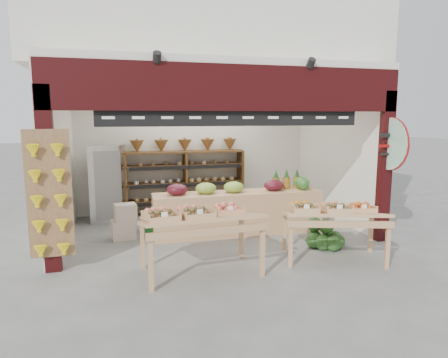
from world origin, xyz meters
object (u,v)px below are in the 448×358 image
mid_counter (238,211)px  display_table_left (192,217)px  watermelon_pile (325,237)px  display_table_right (330,212)px  cardboard_stack (137,224)px  refrigerator (108,184)px  back_shelving (185,167)px

mid_counter → display_table_left: size_ratio=1.88×
mid_counter → watermelon_pile: size_ratio=4.74×
display_table_right → cardboard_stack: bearing=145.1°
refrigerator → watermelon_pile: 4.55m
cardboard_stack → display_table_right: display_table_right is taller
display_table_right → refrigerator: bearing=135.5°
display_table_right → mid_counter: bearing=119.5°
display_table_left → display_table_right: (2.16, -0.00, -0.06)m
back_shelving → cardboard_stack: bearing=-126.1°
display_table_left → refrigerator: bearing=109.8°
back_shelving → display_table_left: back_shelving is taller
cardboard_stack → watermelon_pile: size_ratio=1.47×
back_shelving → mid_counter: bearing=-70.9°
display_table_left → watermelon_pile: 2.53m
display_table_right → watermelon_pile: 0.81m
cardboard_stack → display_table_right: bearing=-34.9°
refrigerator → mid_counter: refrigerator is taller
mid_counter → display_table_left: display_table_left is taller
mid_counter → display_table_right: 1.98m
watermelon_pile → back_shelving: bearing=121.0°
display_table_right → watermelon_pile: (0.24, 0.52, -0.58)m
refrigerator → cardboard_stack: refrigerator is taller
cardboard_stack → display_table_right: 3.50m
mid_counter → display_table_right: bearing=-60.5°
mid_counter → display_table_right: mid_counter is taller
cardboard_stack → refrigerator: bearing=111.0°
refrigerator → display_table_right: 4.67m
refrigerator → watermelon_pile: (3.57, -2.75, -0.63)m
back_shelving → watermelon_pile: back_shelving is taller
refrigerator → mid_counter: bearing=-20.3°
back_shelving → mid_counter: 2.14m
mid_counter → watermelon_pile: 1.70m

